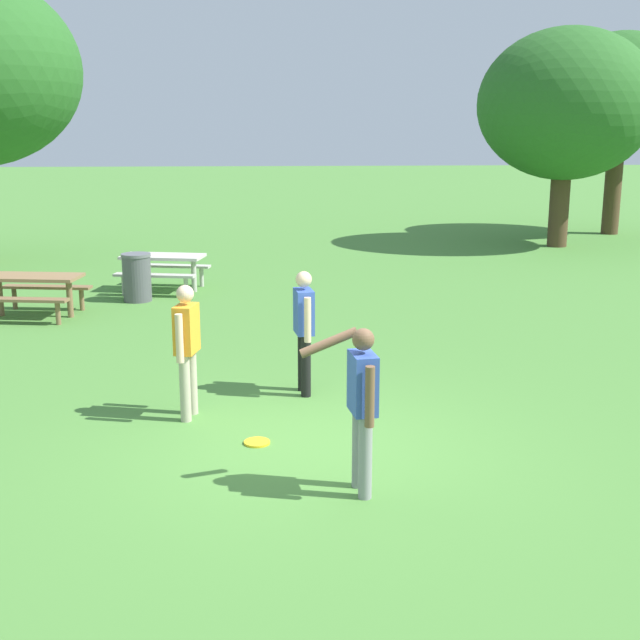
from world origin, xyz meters
TOP-DOWN VIEW (x-y plane):
  - ground_plane at (0.00, 0.00)m, footprint 120.00×120.00m
  - person_thrower at (0.01, 1.94)m, footprint 0.27×0.61m
  - person_catcher at (0.42, -1.11)m, footprint 0.73×0.61m
  - person_bystander at (-1.42, 1.11)m, footprint 0.30×0.60m
  - frisbee at (-0.60, 0.21)m, footprint 0.30×0.30m
  - picnic_table_near at (-4.73, 6.70)m, footprint 1.89×1.66m
  - picnic_table_far at (-2.65, 8.95)m, footprint 1.95×1.73m
  - trash_can_beside_table at (-3.06, 7.96)m, footprint 0.59×0.59m
  - tree_broad_center at (7.92, 14.77)m, footprint 4.90×4.90m
  - tree_far_right at (10.55, 17.36)m, footprint 4.25×4.25m

SIDE VIEW (x-z plane):
  - ground_plane at x=0.00m, z-range 0.00..0.00m
  - frisbee at x=-0.60m, z-range 0.00..0.03m
  - trash_can_beside_table at x=-3.06m, z-range 0.00..0.96m
  - picnic_table_near at x=-4.73m, z-range 0.18..0.95m
  - picnic_table_far at x=-2.65m, z-range 0.18..0.95m
  - person_thrower at x=0.01m, z-range 0.12..1.76m
  - person_bystander at x=-1.42m, z-range 0.12..1.76m
  - person_catcher at x=0.42m, z-range 0.14..1.78m
  - tree_broad_center at x=7.92m, z-range 0.93..6.99m
  - tree_far_right at x=10.55m, z-range 1.27..7.49m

